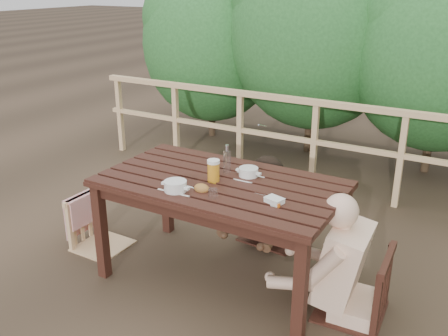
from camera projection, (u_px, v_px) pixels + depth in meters
The scene contains 16 objects.
ground at pixel (221, 277), 3.88m from camera, with size 60.00×60.00×0.00m, color #4A3828.
table at pixel (221, 232), 3.74m from camera, with size 1.74×0.98×0.81m, color black.
chair_left at pixel (99, 202), 4.17m from camera, with size 0.43×0.43×0.86m, color tan.
chair_far at pixel (275, 186), 4.30m from camera, with size 0.50×0.50×1.01m, color black.
chair_right at pixel (356, 253), 3.31m from camera, with size 0.47×0.47×0.95m, color black.
woman at pixel (277, 173), 4.28m from camera, with size 0.50×0.61×1.24m, color black, non-canonical shape.
diner_right at pixel (364, 221), 3.21m from camera, with size 0.58×0.71×1.44m, color beige, non-canonical shape.
railing at pixel (314, 146), 5.32m from camera, with size 5.60×0.10×1.01m, color tan.
hedge_row at pixel (392, 5), 5.61m from camera, with size 6.60×1.60×3.80m, color #245826, non-canonical shape.
soup_near at pixel (175, 187), 3.40m from camera, with size 0.26×0.26×0.09m, color silver.
soup_far at pixel (248, 173), 3.66m from camera, with size 0.24×0.24×0.08m, color silver.
bread_roll at pixel (202, 188), 3.41m from camera, with size 0.11×0.09×0.07m, color #A16034.
beer_glass at pixel (213, 171), 3.56m from camera, with size 0.09×0.09×0.17m, color orange.
bottle at pixel (227, 160), 3.68m from camera, with size 0.06×0.06×0.24m, color white.
tumbler at pixel (213, 194), 3.30m from camera, with size 0.06×0.06×0.08m, color white.
butter_tub at pixel (274, 201), 3.23m from camera, with size 0.12×0.09×0.05m, color white.
Camera 1 is at (1.66, -2.87, 2.19)m, focal length 39.82 mm.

